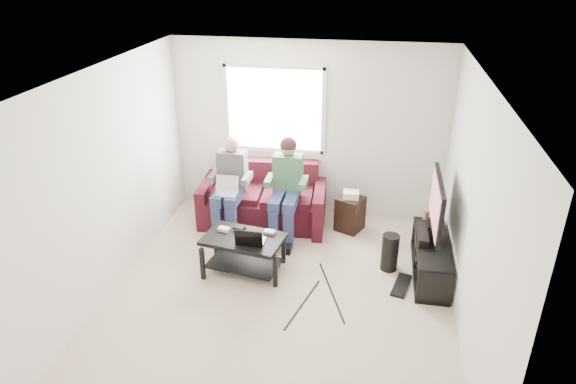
{
  "coord_description": "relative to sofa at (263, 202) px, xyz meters",
  "views": [
    {
      "loc": [
        0.99,
        -4.83,
        3.72
      ],
      "look_at": [
        -0.0,
        0.6,
        1.08
      ],
      "focal_mm": 32.0,
      "sensor_mm": 36.0,
      "label": 1
    }
  ],
  "objects": [
    {
      "name": "keyboard_floor",
      "position": [
        2.01,
        -1.32,
        -0.31
      ],
      "size": [
        0.28,
        0.52,
        0.03
      ],
      "primitive_type": "cube",
      "rotation": [
        0.0,
        0.0,
        -0.24
      ],
      "color": "black",
      "rests_on": "floor"
    },
    {
      "name": "wall_front",
      "position": [
        0.59,
        -4.03,
        0.98
      ],
      "size": [
        4.5,
        0.0,
        4.5
      ],
      "primitive_type": "plane",
      "rotation": [
        -1.57,
        0.0,
        0.0
      ],
      "color": "silver",
      "rests_on": "floor"
    },
    {
      "name": "wall_back",
      "position": [
        0.59,
        0.47,
        0.98
      ],
      "size": [
        4.5,
        0.0,
        4.5
      ],
      "primitive_type": "plane",
      "rotation": [
        1.57,
        0.0,
        0.0
      ],
      "color": "silver",
      "rests_on": "floor"
    },
    {
      "name": "coffee_table",
      "position": [
        0.05,
        -1.33,
        0.04
      ],
      "size": [
        1.05,
        0.74,
        0.49
      ],
      "color": "black",
      "rests_on": "floor"
    },
    {
      "name": "controller_b",
      "position": [
        -0.05,
        -1.15,
        0.19
      ],
      "size": [
        0.16,
        0.12,
        0.04
      ],
      "primitive_type": "cube",
      "rotation": [
        0.0,
        0.0,
        -0.28
      ],
      "color": "black",
      "rests_on": "coffee_table"
    },
    {
      "name": "console_grey",
      "position": [
        2.36,
        -0.67,
        -0.04
      ],
      "size": [
        0.34,
        0.26,
        0.08
      ],
      "primitive_type": "cube",
      "color": "gray",
      "rests_on": "tv_stand"
    },
    {
      "name": "controller_c",
      "position": [
        0.35,
        -1.18,
        0.19
      ],
      "size": [
        0.15,
        0.1,
        0.04
      ],
      "primitive_type": "cube",
      "rotation": [
        0.0,
        0.0,
        -0.08
      ],
      "color": "gray",
      "rests_on": "coffee_table"
    },
    {
      "name": "wall_left",
      "position": [
        -1.41,
        -1.78,
        0.98
      ],
      "size": [
        0.0,
        4.5,
        4.5
      ],
      "primitive_type": "plane",
      "rotation": [
        1.57,
        0.0,
        1.57
      ],
      "color": "silver",
      "rests_on": "floor"
    },
    {
      "name": "console_black",
      "position": [
        2.36,
        -1.02,
        -0.05
      ],
      "size": [
        0.38,
        0.3,
        0.07
      ],
      "primitive_type": "cube",
      "color": "black",
      "rests_on": "tv_stand"
    },
    {
      "name": "window",
      "position": [
        0.09,
        0.45,
        1.28
      ],
      "size": [
        1.48,
        0.04,
        1.28
      ],
      "color": "white",
      "rests_on": "wall_back"
    },
    {
      "name": "laptop_silver",
      "position": [
        -0.4,
        -0.53,
        0.41
      ],
      "size": [
        0.33,
        0.23,
        0.24
      ],
      "primitive_type": null,
      "rotation": [
        0.0,
        0.0,
        0.03
      ],
      "color": "silver",
      "rests_on": "person_left"
    },
    {
      "name": "soundbar",
      "position": [
        2.24,
        -0.87,
        0.17
      ],
      "size": [
        0.12,
        0.5,
        0.1
      ],
      "primitive_type": "cube",
      "color": "black",
      "rests_on": "tv_stand"
    },
    {
      "name": "end_table",
      "position": [
        1.28,
        -0.02,
        -0.05
      ],
      "size": [
        0.34,
        0.34,
        0.61
      ],
      "color": "black",
      "rests_on": "floor"
    },
    {
      "name": "ceiling",
      "position": [
        0.59,
        -1.78,
        2.28
      ],
      "size": [
        4.5,
        4.5,
        0.0
      ],
      "primitive_type": "plane",
      "rotation": [
        3.14,
        0.0,
        0.0
      ],
      "color": "white",
      "rests_on": "wall_back"
    },
    {
      "name": "drink_cup",
      "position": [
        2.31,
        -0.34,
        0.18
      ],
      "size": [
        0.08,
        0.08,
        0.12
      ],
      "primitive_type": "cylinder",
      "color": "#9D6543",
      "rests_on": "tv_stand"
    },
    {
      "name": "sofa",
      "position": [
        0.0,
        0.0,
        0.0
      ],
      "size": [
        1.89,
        0.97,
        0.86
      ],
      "color": "#42101E",
      "rests_on": "floor"
    },
    {
      "name": "floor",
      "position": [
        0.59,
        -1.78,
        -0.32
      ],
      "size": [
        4.5,
        4.5,
        0.0
      ],
      "primitive_type": "plane",
      "color": "#C6AE9A",
      "rests_on": "ground"
    },
    {
      "name": "laptop_black",
      "position": [
        0.17,
        -1.41,
        0.29
      ],
      "size": [
        0.37,
        0.28,
        0.24
      ],
      "primitive_type": null,
      "rotation": [
        0.0,
        0.0,
        -0.13
      ],
      "color": "black",
      "rests_on": "coffee_table"
    },
    {
      "name": "tv_stand",
      "position": [
        2.36,
        -0.97,
        -0.12
      ],
      "size": [
        0.4,
        1.33,
        0.44
      ],
      "color": "black",
      "rests_on": "floor"
    },
    {
      "name": "controller_a",
      "position": [
        -0.23,
        -1.21,
        0.19
      ],
      "size": [
        0.16,
        0.12,
        0.04
      ],
      "primitive_type": "cube",
      "rotation": [
        0.0,
        0.0,
        -0.22
      ],
      "color": "silver",
      "rests_on": "coffee_table"
    },
    {
      "name": "tv",
      "position": [
        2.35,
        -0.87,
        0.58
      ],
      "size": [
        0.12,
        1.1,
        0.81
      ],
      "color": "black",
      "rests_on": "tv_stand"
    },
    {
      "name": "wall_right",
      "position": [
        2.59,
        -1.78,
        0.98
      ],
      "size": [
        0.0,
        4.5,
        4.5
      ],
      "primitive_type": "plane",
      "rotation": [
        1.57,
        0.0,
        -1.57
      ],
      "color": "silver",
      "rests_on": "floor"
    },
    {
      "name": "person_right",
      "position": [
        0.4,
        -0.3,
        0.49
      ],
      "size": [
        0.4,
        0.71,
        1.4
      ],
      "color": "navy",
      "rests_on": "sofa"
    },
    {
      "name": "console_white",
      "position": [
        2.36,
        -1.37,
        -0.05
      ],
      "size": [
        0.3,
        0.22,
        0.06
      ],
      "primitive_type": "cube",
      "color": "silver",
      "rests_on": "tv_stand"
    },
    {
      "name": "person_left",
      "position": [
        -0.4,
        -0.32,
        0.43
      ],
      "size": [
        0.4,
        0.71,
        1.36
      ],
      "color": "navy",
      "rests_on": "sofa"
    },
    {
      "name": "subwoofer",
      "position": [
        1.85,
        -0.96,
        -0.08
      ],
      "size": [
        0.21,
        0.21,
        0.49
      ],
      "primitive_type": "cylinder",
      "color": "black",
      "rests_on": "floor"
    }
  ]
}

